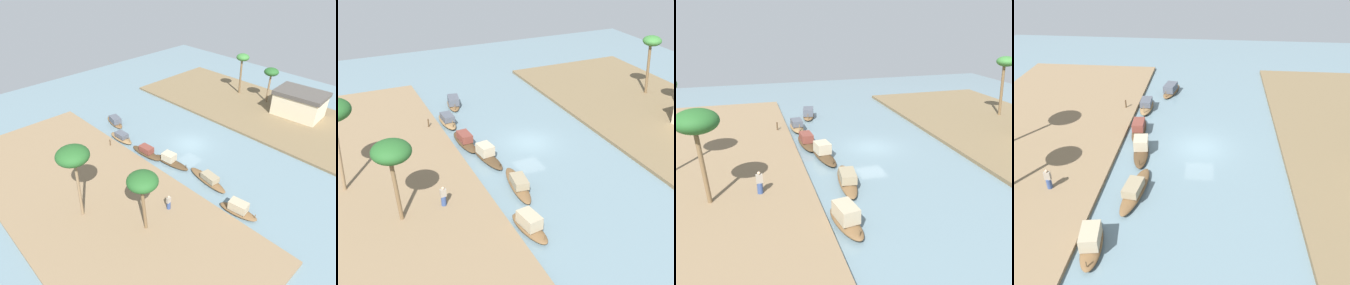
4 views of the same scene
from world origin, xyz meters
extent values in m
plane|color=slate|center=(0.00, 0.00, 0.00)|extent=(66.27, 66.27, 0.00)
cube|color=#846B4C|center=(0.00, -14.65, 0.16)|extent=(36.97, 15.85, 0.31)
ellipsoid|color=brown|center=(-11.21, -3.77, 0.18)|extent=(4.35, 2.07, 0.36)
cube|color=#4C515B|center=(-10.92, -3.83, 0.75)|extent=(2.07, 1.48, 0.78)
cylinder|color=brown|center=(-9.41, -4.14, 0.62)|extent=(0.07, 0.07, 0.58)
ellipsoid|color=brown|center=(11.54, -5.76, 0.25)|extent=(3.95, 1.80, 0.50)
cube|color=tan|center=(11.50, -5.77, 0.94)|extent=(1.88, 1.32, 0.88)
cylinder|color=brown|center=(13.20, -5.51, 0.65)|extent=(0.07, 0.07, 0.40)
ellipsoid|color=#47331E|center=(-2.07, -5.65, 0.24)|extent=(4.64, 1.45, 0.48)
cube|color=brown|center=(-2.00, -5.64, 0.84)|extent=(1.74, 1.09, 0.72)
ellipsoid|color=brown|center=(-6.92, -5.80, 0.27)|extent=(4.03, 1.34, 0.54)
cube|color=#4C515B|center=(-6.78, -5.80, 0.83)|extent=(1.71, 1.09, 0.58)
cylinder|color=brown|center=(-5.17, -5.76, 0.79)|extent=(0.07, 0.07, 0.62)
ellipsoid|color=#47331E|center=(1.41, -4.79, 0.22)|extent=(4.90, 1.83, 0.45)
cube|color=tan|center=(1.09, -4.83, 0.89)|extent=(1.61, 1.32, 0.87)
cylinder|color=#47331E|center=(3.50, -4.51, 0.62)|extent=(0.07, 0.07, 0.42)
ellipsoid|color=brown|center=(6.44, -4.23, 0.26)|extent=(5.43, 1.89, 0.52)
cube|color=gray|center=(6.78, -4.28, 0.83)|extent=(1.98, 1.30, 0.61)
cylinder|color=#33477A|center=(6.73, -10.28, 0.69)|extent=(0.39, 0.39, 0.76)
cube|color=gray|center=(6.73, -10.28, 1.37)|extent=(0.26, 0.45, 0.60)
sphere|color=tan|center=(6.73, -10.28, 1.78)|extent=(0.21, 0.21, 0.21)
cylinder|color=#4C3823|center=(-6.41, -7.84, 0.72)|extent=(0.14, 0.14, 0.81)
camera|label=1|loc=(22.90, -25.77, 21.86)|focal=34.03mm
camera|label=2|loc=(32.92, -16.96, 19.53)|focal=48.12mm
camera|label=3|loc=(28.34, -10.64, 11.64)|focal=38.06mm
camera|label=4|loc=(25.38, 0.78, 16.17)|focal=37.89mm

